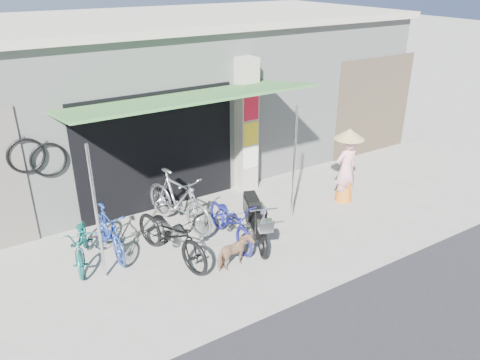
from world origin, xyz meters
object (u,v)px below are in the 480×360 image
street_dog (235,253)px  moped (255,218)px  bike_teal (82,242)px  bike_black (171,234)px  bike_silver (178,200)px  bike_navy (230,221)px  nun (346,166)px  bike_blue (109,232)px

street_dog → moped: bearing=-64.0°
bike_teal → street_dog: bearing=-18.4°
bike_black → bike_teal: bearing=137.7°
bike_teal → bike_silver: (1.94, 0.24, 0.18)m
bike_black → moped: 1.62m
bike_navy → nun: 3.00m
bike_silver → moped: bike_silver is taller
bike_black → bike_silver: bearing=45.6°
bike_blue → nun: size_ratio=0.90×
bike_teal → bike_silver: bearing=24.3°
bike_black → moped: bearing=-20.6°
bike_black → street_dog: 1.15m
nun → bike_teal: bearing=-3.5°
bike_blue → bike_black: bike_black is taller
bike_teal → bike_black: bearing=-11.8°
bike_black → bike_navy: bike_black is taller
bike_navy → moped: 0.46m
bike_black → bike_navy: size_ratio=1.16×
moped → bike_black: bearing=-166.8°
bike_navy → nun: (2.97, 0.14, 0.40)m
bike_blue → bike_silver: bearing=8.2°
street_dog → moped: 1.00m
moped → nun: 2.59m
bike_navy → nun: size_ratio=1.00×
bike_silver → street_dog: (0.21, -1.78, -0.29)m
moped → nun: (2.54, 0.31, 0.39)m
moped → bike_blue: bearing=179.6°
bike_teal → street_dog: 2.65m
bike_black → nun: 4.16m
bike_blue → bike_silver: bike_silver is taller
bike_black → bike_silver: bike_silver is taller
bike_navy → bike_silver: bearing=122.8°
street_dog → bike_black: bearing=34.9°
bike_navy → street_dog: bearing=-112.3°
bike_silver → moped: (1.01, -1.19, -0.14)m
bike_blue → bike_navy: bearing=-22.1°
bike_black → bike_navy: 1.17m
bike_blue → nun: (5.01, -0.63, 0.38)m
bike_teal → bike_blue: size_ratio=1.01×
bike_blue → bike_black: (0.86, -0.74, 0.05)m
bike_blue → moped: (2.47, -0.94, -0.01)m
bike_silver → bike_navy: bearing=-74.4°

